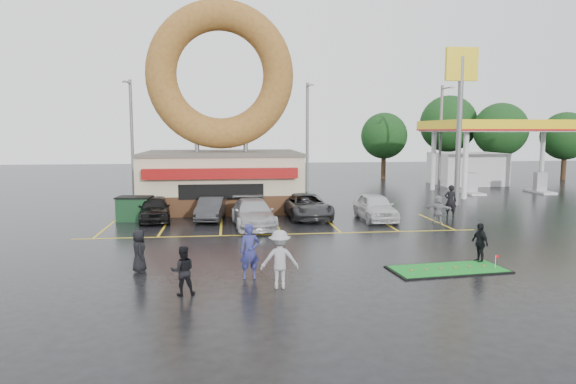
{
  "coord_description": "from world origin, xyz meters",
  "views": [
    {
      "loc": [
        -2.59,
        -21.36,
        5.09
      ],
      "look_at": [
        0.22,
        2.58,
        2.2
      ],
      "focal_mm": 32.0,
      "sensor_mm": 36.0,
      "label": 1
    }
  ],
  "objects": [
    {
      "name": "tree_far_c",
      "position": [
        22.0,
        34.0,
        5.84
      ],
      "size": [
        6.3,
        6.3,
        9.0
      ],
      "color": "#332114",
      "rests_on": "ground"
    },
    {
      "name": "dumpster",
      "position": [
        -7.89,
        8.25,
        0.65
      ],
      "size": [
        1.94,
        1.43,
        1.3
      ],
      "primitive_type": "cube",
      "rotation": [
        0.0,
        0.0,
        -0.13
      ],
      "color": "#173C20",
      "rests_on": "ground"
    },
    {
      "name": "streetlight_left",
      "position": [
        -10.0,
        19.92,
        4.78
      ],
      "size": [
        0.4,
        2.21,
        9.0
      ],
      "color": "slate",
      "rests_on": "ground"
    },
    {
      "name": "putting_green",
      "position": [
        5.39,
        -3.83,
        0.03
      ],
      "size": [
        4.44,
        2.28,
        0.54
      ],
      "color": "black",
      "rests_on": "ground"
    },
    {
      "name": "tree_far_b",
      "position": [
        32.0,
        28.0,
        4.53
      ],
      "size": [
        4.9,
        4.9,
        7.0
      ],
      "color": "#332114",
      "rests_on": "ground"
    },
    {
      "name": "car_grey",
      "position": [
        1.95,
        8.0,
        0.71
      ],
      "size": [
        2.79,
        5.28,
        1.41
      ],
      "primitive_type": "imported",
      "rotation": [
        0.0,
        0.0,
        0.09
      ],
      "color": "#2F3032",
      "rests_on": "ground"
    },
    {
      "name": "car_black",
      "position": [
        -6.75,
        8.0,
        0.72
      ],
      "size": [
        2.19,
        4.38,
        1.43
      ],
      "primitive_type": "imported",
      "rotation": [
        0.0,
        0.0,
        0.12
      ],
      "color": "black",
      "rests_on": "ground"
    },
    {
      "name": "person_blackjkt",
      "position": [
        -4.03,
        -5.59,
        0.77
      ],
      "size": [
        0.81,
        0.67,
        1.54
      ],
      "primitive_type": "imported",
      "rotation": [
        0.0,
        0.0,
        3.26
      ],
      "color": "black",
      "rests_on": "ground"
    },
    {
      "name": "person_cameraman",
      "position": [
        7.04,
        -2.94,
        0.78
      ],
      "size": [
        0.52,
        0.96,
        1.56
      ],
      "primitive_type": "imported",
      "rotation": [
        0.0,
        0.0,
        -1.41
      ],
      "color": "black",
      "rests_on": "ground"
    },
    {
      "name": "person_hoodie",
      "position": [
        -0.97,
        -5.25,
        0.95
      ],
      "size": [
        1.26,
        0.75,
        1.91
      ],
      "primitive_type": "imported",
      "rotation": [
        0.0,
        0.0,
        3.11
      ],
      "color": "#969699",
      "rests_on": "ground"
    },
    {
      "name": "person_walker_far",
      "position": [
        10.48,
        7.36,
        0.95
      ],
      "size": [
        0.79,
        0.62,
        1.91
      ],
      "primitive_type": "imported",
      "rotation": [
        0.0,
        0.0,
        2.89
      ],
      "color": "black",
      "rests_on": "ground"
    },
    {
      "name": "tree_far_a",
      "position": [
        26.0,
        30.0,
        5.18
      ],
      "size": [
        5.6,
        5.6,
        8.0
      ],
      "color": "#332114",
      "rests_on": "ground"
    },
    {
      "name": "streetlight_mid",
      "position": [
        4.0,
        20.92,
        4.78
      ],
      "size": [
        0.4,
        2.21,
        9.0
      ],
      "color": "slate",
      "rests_on": "ground"
    },
    {
      "name": "ground",
      "position": [
        0.0,
        0.0,
        0.0
      ],
      "size": [
        120.0,
        120.0,
        0.0
      ],
      "primitive_type": "plane",
      "color": "black",
      "rests_on": "ground"
    },
    {
      "name": "person_walker_near",
      "position": [
        8.87,
        5.41,
        0.78
      ],
      "size": [
        1.51,
        1.04,
        1.56
      ],
      "primitive_type": "imported",
      "rotation": [
        0.0,
        0.0,
        2.7
      ],
      "color": "gray",
      "rests_on": "ground"
    },
    {
      "name": "gas_station",
      "position": [
        20.0,
        20.94,
        3.7
      ],
      "size": [
        12.3,
        13.65,
        5.9
      ],
      "color": "silver",
      "rests_on": "ground"
    },
    {
      "name": "car_silver",
      "position": [
        -1.29,
        5.52,
        0.73
      ],
      "size": [
        2.44,
        5.2,
        1.47
      ],
      "primitive_type": "imported",
      "rotation": [
        0.0,
        0.0,
        0.08
      ],
      "color": "#AEAFB4",
      "rests_on": "ground"
    },
    {
      "name": "tree_far_d",
      "position": [
        14.0,
        32.0,
        4.53
      ],
      "size": [
        4.9,
        4.9,
        7.0
      ],
      "color": "#332114",
      "rests_on": "ground"
    },
    {
      "name": "person_blue",
      "position": [
        -1.88,
        -4.01,
        0.95
      ],
      "size": [
        0.7,
        0.46,
        1.9
      ],
      "primitive_type": "imported",
      "rotation": [
        0.0,
        0.0,
        -0.01
      ],
      "color": "navy",
      "rests_on": "ground"
    },
    {
      "name": "car_white",
      "position": [
        5.74,
        6.82,
        0.76
      ],
      "size": [
        1.8,
        4.46,
        1.52
      ],
      "primitive_type": "imported",
      "rotation": [
        0.0,
        0.0,
        0.0
      ],
      "color": "silver",
      "rests_on": "ground"
    },
    {
      "name": "streetlight_right",
      "position": [
        16.0,
        21.92,
        4.78
      ],
      "size": [
        0.4,
        2.21,
        9.0
      ],
      "color": "slate",
      "rests_on": "ground"
    },
    {
      "name": "shell_sign",
      "position": [
        13.0,
        12.0,
        7.38
      ],
      "size": [
        2.2,
        0.36,
        10.6
      ],
      "color": "slate",
      "rests_on": "ground"
    },
    {
      "name": "car_dgrey",
      "position": [
        -3.57,
        8.0,
        0.65
      ],
      "size": [
        1.84,
        4.09,
        1.3
      ],
      "primitive_type": "imported",
      "rotation": [
        0.0,
        0.0,
        -0.12
      ],
      "color": "#2A2A2C",
      "rests_on": "ground"
    },
    {
      "name": "donut_shop",
      "position": [
        -3.0,
        12.97,
        4.46
      ],
      "size": [
        10.2,
        8.7,
        13.5
      ],
      "color": "#472B19",
      "rests_on": "ground"
    },
    {
      "name": "person_bystander",
      "position": [
        -5.81,
        -2.79,
        0.77
      ],
      "size": [
        0.66,
        0.85,
        1.55
      ],
      "primitive_type": "imported",
      "rotation": [
        0.0,
        0.0,
        1.81
      ],
      "color": "black",
      "rests_on": "ground"
    }
  ]
}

